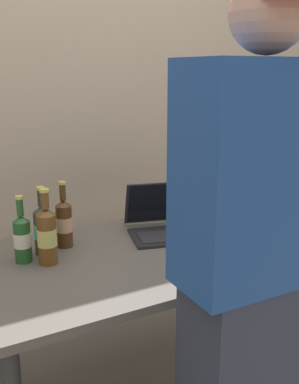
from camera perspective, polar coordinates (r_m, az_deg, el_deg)
name	(u,v)px	position (r m, az deg, el deg)	size (l,w,h in m)	color
desk	(138,272)	(1.92, -1.46, -10.12)	(1.34, 0.83, 0.72)	#56514C
laptop	(165,222)	(2.08, 2.04, -3.83)	(0.41, 0.40, 0.22)	black
beer_bottle_green	(47,235)	(1.78, -12.91, -5.31)	(0.08, 0.08, 0.30)	brown
beer_bottle_dark	(22,237)	(1.82, -15.88, -5.57)	(0.07, 0.07, 0.27)	#1E5123
beer_bottle_amber	(43,228)	(1.88, -13.40, -4.53)	(0.07, 0.07, 0.28)	#333333
beer_bottle_brown	(64,222)	(1.93, -10.80, -3.78)	(0.07, 0.07, 0.29)	#472B14
person_figure	(252,275)	(1.37, 12.86, -10.26)	(0.45, 0.30, 1.72)	#2D3347
coffee_mug	(277,233)	(2.04, 15.90, -5.02)	(0.12, 0.08, 0.09)	white
back_wall	(69,99)	(2.46, -10.20, 11.62)	(6.00, 0.10, 2.60)	tan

